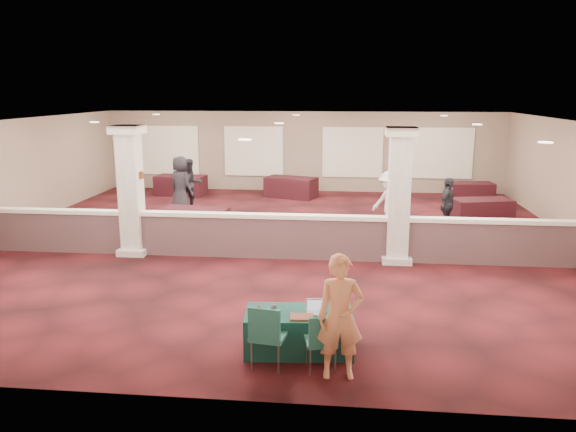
# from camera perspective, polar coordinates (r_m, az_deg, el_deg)

# --- Properties ---
(ground) EXTENTS (16.00, 16.00, 0.00)m
(ground) POSITION_cam_1_polar(r_m,az_deg,el_deg) (15.26, -0.87, -2.62)
(ground) COLOR #4D1317
(ground) RESTS_ON ground
(wall_back) EXTENTS (16.00, 0.04, 3.20)m
(wall_back) POSITION_cam_1_polar(r_m,az_deg,el_deg) (22.81, 1.51, 6.56)
(wall_back) COLOR gray
(wall_back) RESTS_ON ground
(wall_front) EXTENTS (16.00, 0.04, 3.20)m
(wall_front) POSITION_cam_1_polar(r_m,az_deg,el_deg) (7.26, -8.44, -6.96)
(wall_front) COLOR gray
(wall_front) RESTS_ON ground
(ceiling) EXTENTS (16.00, 16.00, 0.02)m
(ceiling) POSITION_cam_1_polar(r_m,az_deg,el_deg) (14.74, -0.91, 9.46)
(ceiling) COLOR white
(ceiling) RESTS_ON wall_back
(partition_wall) EXTENTS (15.60, 0.28, 1.10)m
(partition_wall) POSITION_cam_1_polar(r_m,az_deg,el_deg) (13.68, -1.62, -1.98)
(partition_wall) COLOR brown
(partition_wall) RESTS_ON ground
(column_left) EXTENTS (0.72, 0.72, 3.20)m
(column_left) POSITION_cam_1_polar(r_m,az_deg,el_deg) (14.33, -15.68, 2.60)
(column_left) COLOR beige
(column_left) RESTS_ON ground
(column_right) EXTENTS (0.72, 0.72, 3.20)m
(column_right) POSITION_cam_1_polar(r_m,az_deg,el_deg) (13.39, 11.20, 2.16)
(column_right) COLOR beige
(column_right) RESTS_ON ground
(sconce_left) EXTENTS (0.12, 0.12, 0.18)m
(sconce_left) POSITION_cam_1_polar(r_m,az_deg,el_deg) (14.38, -16.80, 4.04)
(sconce_left) COLOR brown
(sconce_left) RESTS_ON column_left
(sconce_right) EXTENTS (0.12, 0.12, 0.18)m
(sconce_right) POSITION_cam_1_polar(r_m,az_deg,el_deg) (14.17, -14.71, 4.04)
(sconce_right) COLOR brown
(sconce_right) RESTS_ON column_left
(near_table) EXTENTS (1.74, 0.98, 0.64)m
(near_table) POSITION_cam_1_polar(r_m,az_deg,el_deg) (8.99, 1.11, -11.64)
(near_table) COLOR #0F3937
(near_table) RESTS_ON ground
(conf_chair_main) EXTENTS (0.53, 0.53, 0.89)m
(conf_chair_main) POSITION_cam_1_polar(r_m,az_deg,el_deg) (8.31, 3.46, -12.24)
(conf_chair_main) COLOR #1E5858
(conf_chair_main) RESTS_ON ground
(conf_chair_side) EXTENTS (0.57, 0.57, 0.99)m
(conf_chair_side) POSITION_cam_1_polar(r_m,az_deg,el_deg) (8.34, -2.15, -11.66)
(conf_chair_side) COLOR #1E5858
(conf_chair_side) RESTS_ON ground
(woman) EXTENTS (0.70, 0.50, 1.81)m
(woman) POSITION_cam_1_polar(r_m,az_deg,el_deg) (8.04, 5.34, -10.18)
(woman) COLOR #E49363
(woman) RESTS_ON ground
(far_table_front_left) EXTENTS (1.98, 1.18, 0.76)m
(far_table_front_left) POSITION_cam_1_polar(r_m,az_deg,el_deg) (16.12, -9.52, -0.58)
(far_table_front_left) COLOR black
(far_table_front_left) RESTS_ON ground
(far_table_front_center) EXTENTS (1.67, 0.93, 0.65)m
(far_table_front_center) POSITION_cam_1_polar(r_m,az_deg,el_deg) (15.82, -7.96, -0.97)
(far_table_front_center) COLOR black
(far_table_front_center) RESTS_ON ground
(far_table_front_right) EXTENTS (1.93, 1.27, 0.72)m
(far_table_front_right) POSITION_cam_1_polar(r_m,az_deg,el_deg) (18.49, 19.07, 0.53)
(far_table_front_right) COLOR black
(far_table_front_right) RESTS_ON ground
(far_table_back_left) EXTENTS (2.00, 1.17, 0.77)m
(far_table_back_left) POSITION_cam_1_polar(r_m,az_deg,el_deg) (22.37, -10.84, 3.07)
(far_table_back_left) COLOR black
(far_table_back_left) RESTS_ON ground
(far_table_back_center) EXTENTS (2.12, 1.52, 0.77)m
(far_table_back_center) POSITION_cam_1_polar(r_m,az_deg,el_deg) (21.53, 0.31, 2.94)
(far_table_back_center) COLOR black
(far_table_back_center) RESTS_ON ground
(far_table_back_right) EXTENTS (1.74, 0.99, 0.68)m
(far_table_back_right) POSITION_cam_1_polar(r_m,az_deg,el_deg) (21.92, 17.98, 2.36)
(far_table_back_right) COLOR black
(far_table_back_right) RESTS_ON ground
(attendee_a) EXTENTS (0.95, 0.86, 1.74)m
(attendee_a) POSITION_cam_1_polar(r_m,az_deg,el_deg) (19.61, -9.86, 3.21)
(attendee_a) COLOR black
(attendee_a) RESTS_ON ground
(attendee_b) EXTENTS (1.18, 1.19, 1.80)m
(attendee_b) POSITION_cam_1_polar(r_m,az_deg,el_deg) (16.19, 10.25, 1.34)
(attendee_b) COLOR white
(attendee_b) RESTS_ON ground
(attendee_c) EXTENTS (0.84, 1.04, 1.60)m
(attendee_c) POSITION_cam_1_polar(r_m,az_deg,el_deg) (16.69, 15.88, 1.04)
(attendee_c) COLOR black
(attendee_c) RESTS_ON ground
(attendee_d) EXTENTS (1.06, 0.92, 1.89)m
(attendee_d) POSITION_cam_1_polar(r_m,az_deg,el_deg) (19.18, -10.86, 3.20)
(attendee_d) COLOR black
(attendee_d) RESTS_ON ground
(laptop_base) EXTENTS (0.31, 0.23, 0.02)m
(laptop_base) POSITION_cam_1_polar(r_m,az_deg,el_deg) (8.82, 2.86, -9.81)
(laptop_base) COLOR silver
(laptop_base) RESTS_ON near_table
(laptop_screen) EXTENTS (0.29, 0.04, 0.19)m
(laptop_screen) POSITION_cam_1_polar(r_m,az_deg,el_deg) (8.88, 2.85, -8.94)
(laptop_screen) COLOR silver
(laptop_screen) RESTS_ON near_table
(screen_glow) EXTENTS (0.26, 0.03, 0.17)m
(screen_glow) POSITION_cam_1_polar(r_m,az_deg,el_deg) (8.88, 2.85, -9.03)
(screen_glow) COLOR silver
(screen_glow) RESTS_ON near_table
(knitting) EXTENTS (0.37, 0.29, 0.03)m
(knitting) POSITION_cam_1_polar(r_m,az_deg,el_deg) (8.65, 1.42, -10.22)
(knitting) COLOR #A83C1B
(knitting) RESTS_ON near_table
(yarn_cream) EXTENTS (0.10, 0.10, 0.10)m
(yarn_cream) POSITION_cam_1_polar(r_m,az_deg,el_deg) (8.77, -2.09, -9.65)
(yarn_cream) COLOR beige
(yarn_cream) RESTS_ON near_table
(yarn_red) EXTENTS (0.09, 0.09, 0.09)m
(yarn_red) POSITION_cam_1_polar(r_m,az_deg,el_deg) (8.91, -2.91, -9.34)
(yarn_red) COLOR maroon
(yarn_red) RESTS_ON near_table
(yarn_grey) EXTENTS (0.09, 0.09, 0.09)m
(yarn_grey) POSITION_cam_1_polar(r_m,az_deg,el_deg) (8.95, -1.45, -9.20)
(yarn_grey) COLOR #46464A
(yarn_grey) RESTS_ON near_table
(scissors) EXTENTS (0.11, 0.04, 0.01)m
(scissors) POSITION_cam_1_polar(r_m,az_deg,el_deg) (8.65, 4.98, -10.33)
(scissors) COLOR #B21314
(scissors) RESTS_ON near_table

